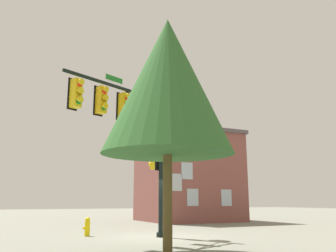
# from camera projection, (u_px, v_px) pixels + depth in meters

# --- Properties ---
(ground_plane) EXTENTS (120.00, 120.00, 0.00)m
(ground_plane) POSITION_uv_depth(u_px,v_px,m) (161.00, 237.00, 15.59)
(ground_plane) COLOR slate
(signal_pole_assembly) EXTENTS (5.59, 2.96, 6.92)m
(signal_pole_assembly) POSITION_uv_depth(u_px,v_px,m) (136.00, 125.00, 15.42)
(signal_pole_assembly) COLOR black
(signal_pole_assembly) RESTS_ON ground_plane
(fire_hydrant) EXTENTS (0.33, 0.24, 0.83)m
(fire_hydrant) POSITION_uv_depth(u_px,v_px,m) (87.00, 227.00, 16.10)
(fire_hydrant) COLOR yellow
(fire_hydrant) RESTS_ON ground_plane
(tree_near) EXTENTS (4.21, 4.21, 7.67)m
(tree_near) POSITION_uv_depth(u_px,v_px,m) (168.00, 84.00, 11.64)
(tree_near) COLOR brown
(tree_near) RESTS_ON ground_plane
(brick_building) EXTENTS (7.25, 6.97, 7.06)m
(brick_building) POSITION_uv_depth(u_px,v_px,m) (188.00, 176.00, 28.92)
(brick_building) COLOR brown
(brick_building) RESTS_ON ground_plane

